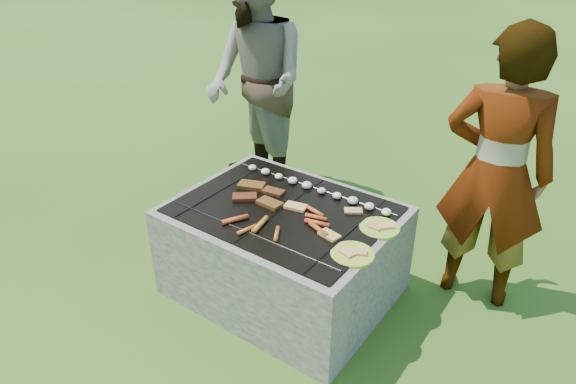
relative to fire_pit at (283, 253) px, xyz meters
name	(u,v)px	position (x,y,z in m)	size (l,w,h in m)	color
lawn	(284,289)	(0.00, 0.00, -0.28)	(60.00, 60.00, 0.00)	#264B12
fire_pit	(283,253)	(0.00, 0.00, 0.00)	(1.30, 1.00, 0.62)	#9F978D
mushrooms	(316,188)	(0.05, 0.29, 0.35)	(1.06, 0.06, 0.04)	beige
pork_slabs	(258,193)	(-0.22, 0.04, 0.34)	(0.40, 0.29, 0.02)	brown
sausages	(284,223)	(0.12, -0.15, 0.34)	(0.56, 0.47, 0.03)	#E45825
bread_on_grate	(319,216)	(0.23, 0.04, 0.34)	(0.46, 0.40, 0.02)	#E2D073
plate_far	(379,228)	(0.56, 0.15, 0.33)	(0.26, 0.26, 0.03)	yellow
plate_near	(352,254)	(0.56, -0.16, 0.33)	(0.28, 0.28, 0.03)	yellow
cook	(496,173)	(0.99, 0.70, 0.57)	(0.62, 0.41, 1.70)	gray
bystander	(256,83)	(-0.98, 0.97, 0.68)	(0.93, 0.73, 1.92)	gray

